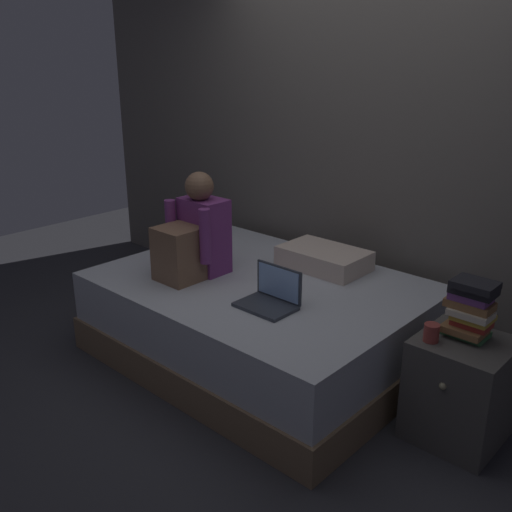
{
  "coord_description": "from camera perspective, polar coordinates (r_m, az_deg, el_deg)",
  "views": [
    {
      "loc": [
        2.04,
        -2.17,
        1.89
      ],
      "look_at": [
        -0.05,
        0.1,
        0.79
      ],
      "focal_mm": 40.28,
      "sensor_mm": 36.0,
      "label": 1
    }
  ],
  "objects": [
    {
      "name": "nightstand",
      "position": [
        3.15,
        19.58,
        -12.36
      ],
      "size": [
        0.44,
        0.46,
        0.55
      ],
      "color": "#474442",
      "rests_on": "ground_plane"
    },
    {
      "name": "mug",
      "position": [
        2.95,
        17.03,
        -7.3
      ],
      "size": [
        0.08,
        0.08,
        0.09
      ],
      "primitive_type": "cylinder",
      "color": "#933833",
      "rests_on": "nightstand"
    },
    {
      "name": "bed",
      "position": [
        3.7,
        0.38,
        -6.3
      ],
      "size": [
        2.0,
        1.5,
        0.54
      ],
      "color": "#7A6047",
      "rests_on": "ground_plane"
    },
    {
      "name": "laptop",
      "position": [
        3.22,
        1.49,
        -4.05
      ],
      "size": [
        0.32,
        0.23,
        0.22
      ],
      "color": "#333842",
      "rests_on": "bed"
    },
    {
      "name": "ground_plane",
      "position": [
        3.52,
        -0.52,
        -12.73
      ],
      "size": [
        8.0,
        8.0,
        0.0
      ],
      "primitive_type": "plane",
      "color": "#2D2D33"
    },
    {
      "name": "book_stack",
      "position": [
        3.0,
        20.53,
        -4.93
      ],
      "size": [
        0.23,
        0.18,
        0.3
      ],
      "color": "#387042",
      "rests_on": "nightstand"
    },
    {
      "name": "wall_back",
      "position": [
        3.97,
        11.58,
        11.51
      ],
      "size": [
        5.6,
        0.1,
        2.7
      ],
      "primitive_type": "cube",
      "color": "#605B56",
      "rests_on": "ground_plane"
    },
    {
      "name": "pillow",
      "position": [
        3.8,
        6.76,
        -0.23
      ],
      "size": [
        0.56,
        0.36,
        0.13
      ],
      "primitive_type": "cube",
      "color": "beige",
      "rests_on": "bed"
    },
    {
      "name": "person_sitting",
      "position": [
        3.63,
        -6.19,
        1.9
      ],
      "size": [
        0.39,
        0.44,
        0.66
      ],
      "color": "#75337A",
      "rests_on": "bed"
    }
  ]
}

